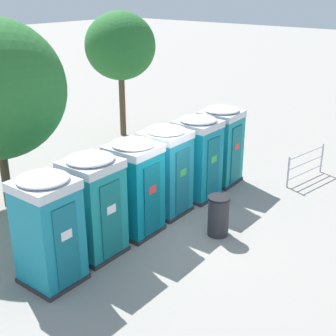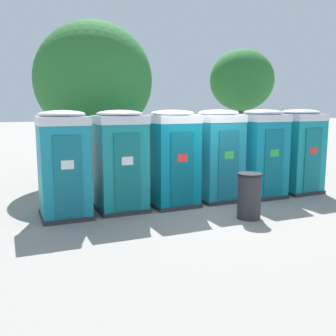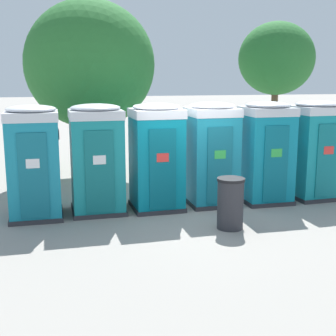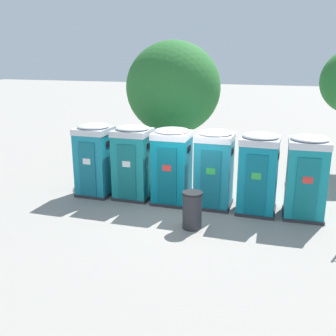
# 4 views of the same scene
# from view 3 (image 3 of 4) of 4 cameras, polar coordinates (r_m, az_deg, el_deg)

# --- Properties ---
(ground_plane) EXTENTS (120.00, 120.00, 0.00)m
(ground_plane) POSITION_cam_3_polar(r_m,az_deg,el_deg) (11.12, 2.72, -5.35)
(ground_plane) COLOR gray
(portapotty_0) EXTENTS (1.20, 1.23, 2.54)m
(portapotty_0) POSITION_cam_3_polar(r_m,az_deg,el_deg) (10.81, -16.04, 0.74)
(portapotty_0) COLOR #2D2D33
(portapotty_0) RESTS_ON ground
(portapotty_1) EXTENTS (1.26, 1.24, 2.54)m
(portapotty_1) POSITION_cam_3_polar(r_m,az_deg,el_deg) (10.94, -8.67, 1.17)
(portapotty_1) COLOR #2D2D33
(portapotty_1) RESTS_ON ground
(portapotty_2) EXTENTS (1.25, 1.26, 2.54)m
(portapotty_2) POSITION_cam_3_polar(r_m,az_deg,el_deg) (11.11, -1.42, 1.45)
(portapotty_2) COLOR #2D2D33
(portapotty_2) RESTS_ON ground
(portapotty_3) EXTENTS (1.22, 1.25, 2.54)m
(portapotty_3) POSITION_cam_3_polar(r_m,az_deg,el_deg) (11.55, 5.32, 1.79)
(portapotty_3) COLOR #2D2D33
(portapotty_3) RESTS_ON ground
(portapotty_4) EXTENTS (1.20, 1.22, 2.54)m
(portapotty_4) POSITION_cam_3_polar(r_m,az_deg,el_deg) (11.99, 11.84, 1.94)
(portapotty_4) COLOR #2D2D33
(portapotty_4) RESTS_ON ground
(portapotty_5) EXTENTS (1.27, 1.28, 2.54)m
(portapotty_5) POSITION_cam_3_polar(r_m,az_deg,el_deg) (12.70, 17.45, 2.18)
(portapotty_5) COLOR #2D2D33
(portapotty_5) RESTS_ON ground
(street_tree_0) EXTENTS (3.93, 3.93, 5.41)m
(street_tree_0) POSITION_cam_3_polar(r_m,az_deg,el_deg) (14.71, -9.49, 12.34)
(street_tree_0) COLOR #4C3826
(street_tree_0) RESTS_ON ground
(street_tree_1) EXTENTS (2.88, 2.88, 5.16)m
(street_tree_1) POSITION_cam_3_polar(r_m,az_deg,el_deg) (18.75, 13.07, 12.82)
(street_tree_1) COLOR brown
(street_tree_1) RESTS_ON ground
(trash_can) EXTENTS (0.58, 0.58, 1.08)m
(trash_can) POSITION_cam_3_polar(r_m,az_deg,el_deg) (9.89, 7.61, -4.28)
(trash_can) COLOR #2D2D33
(trash_can) RESTS_ON ground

